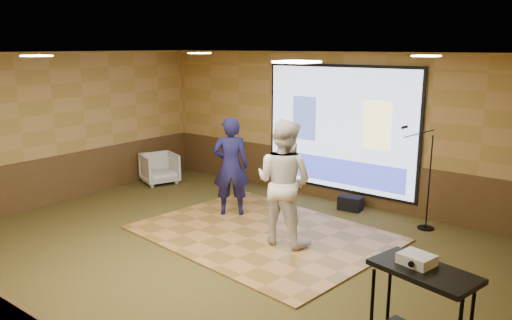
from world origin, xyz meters
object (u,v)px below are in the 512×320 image
Objects in this scene: player_right at (284,182)px; duffel_bag at (350,203)px; av_table at (422,297)px; projector at (417,259)px; player_left at (231,166)px; mic_stand at (424,201)px; dance_floor at (263,233)px; banquet_chair at (160,168)px; projector_screen at (339,130)px.

duffel_bag is at bearing -95.75° from player_right.
projector is at bearing 151.82° from av_table.
projector is at bearing 113.33° from player_left.
dance_floor is at bearing -130.53° from mic_stand.
player_right is 3.37m from av_table.
av_table is at bearing -91.11° from banquet_chair.
projector_screen reaches higher than banquet_chair.
banquet_chair is (-5.85, -0.84, -0.14)m from mic_stand.
av_table is 1.35× the size of banquet_chair.
av_table is (3.26, -4.27, -0.73)m from projector_screen.
player_right is 1.12× the size of mic_stand.
av_table is 3.34× the size of projector.
av_table is (3.35, -1.88, 0.73)m from dance_floor.
projector is at bearing -91.03° from banquet_chair.
player_right reaches higher than player_left.
dance_floor is at bearing -84.68° from banquet_chair.
player_right is at bearing -84.32° from banquet_chair.
mic_stand is at bearing -130.31° from player_right.
projector_screen reaches higher than projector.
banquet_chair is (-3.91, -1.28, -1.12)m from projector_screen.
mic_stand reaches higher than projector.
dance_floor is 2.15m from duffel_bag.
mic_stand reaches higher than duffel_bag.
projector reaches higher than dance_floor.
player_left is 2.37× the size of banquet_chair.
player_right is at bearing -91.90° from duffel_bag.
player_left is 5.88× the size of projector.
projector is 4.02m from mic_stand.
projector is (2.75, -1.71, 0.07)m from player_right.
duffel_bag is (4.39, 0.96, -0.22)m from banquet_chair.
player_left reaches higher than av_table.
duffel_bag is at bearing 125.14° from av_table.
av_table is at bearing 144.39° from player_right.
mic_stand is at bearing -60.22° from banquet_chair.
av_table is (2.85, -1.77, -0.28)m from player_right.
projector_screen is at bearing -159.48° from player_left.
player_right is 4.54× the size of duffel_bag.
player_left is at bearing -120.44° from projector_screen.
dance_floor is 3.91m from av_table.
mic_stand is at bearing 120.35° from projector.
player_right is 6.38× the size of projector.
banquet_chair is 1.77× the size of duffel_bag.
banquet_chair is 4.50m from duffel_bag.
banquet_chair is at bearing -167.71° from duffel_bag.
projector_screen is 4.27m from banquet_chair.
player_left is 4.19× the size of duffel_bag.
banquet_chair is (-3.82, 1.11, 0.34)m from dance_floor.
player_left is 1.76× the size of av_table.
player_left reaches higher than mic_stand.
banquet_chair is at bearing 163.77° from dance_floor.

